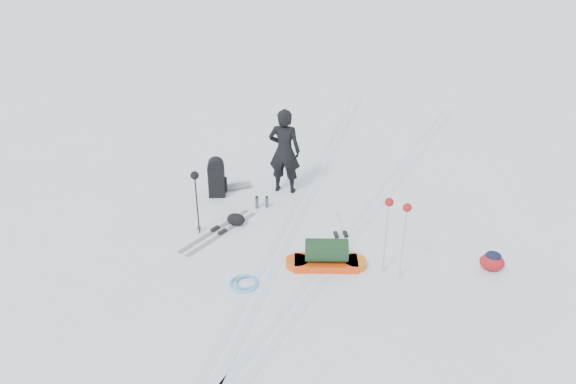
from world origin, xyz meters
name	(u,v)px	position (x,y,z in m)	size (l,w,h in m)	color
ground	(283,239)	(0.00, 0.00, 0.00)	(200.00, 200.00, 0.00)	white
ski_tracks	(326,222)	(0.61, 0.88, 0.00)	(3.38, 17.97, 0.01)	silver
skier	(284,151)	(-0.67, 1.93, 0.97)	(0.71, 0.46, 1.93)	black
pulk_sled	(326,257)	(1.03, -0.60, 0.21)	(1.51, 0.85, 0.56)	#EA410D
expedition_rucksack	(219,178)	(-1.95, 1.26, 0.42)	(0.79, 0.87, 0.90)	black
ski_poles_black	(195,183)	(-1.66, -0.31, 1.09)	(0.16, 0.18, 1.33)	black
ski_poles_silver	(397,214)	(2.17, -0.45, 1.23)	(0.46, 0.24, 1.47)	silver
touring_skis_grey	(219,231)	(-1.30, -0.18, 0.02)	(0.84, 1.96, 0.07)	#9CA0A5
touring_skis_white	(341,236)	(1.02, 0.47, 0.02)	(1.08, 1.81, 0.07)	silver
rope_coil	(245,283)	(-0.14, -1.57, 0.03)	(0.68, 0.68, 0.06)	#60B5EA
small_daypack	(492,261)	(3.82, 0.29, 0.18)	(0.52, 0.46, 0.37)	maroon
thermos_pair	(262,202)	(-0.86, 1.02, 0.13)	(0.27, 0.19, 0.28)	#515459
stuff_sack	(236,219)	(-1.09, 0.20, 0.12)	(0.40, 0.31, 0.24)	black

